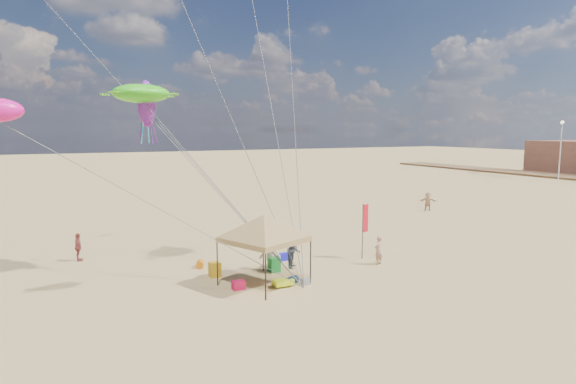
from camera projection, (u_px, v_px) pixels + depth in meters
name	position (u px, v px, depth m)	size (l,w,h in m)	color
ground	(319.00, 291.00, 21.27)	(280.00, 280.00, 0.00)	tan
canopy_tent	(264.00, 217.00, 21.75)	(5.58, 5.58, 3.71)	black
feather_flag	(365.00, 222.00, 26.41)	(0.45, 0.14, 3.02)	black
cooler_red	(238.00, 285.00, 21.42)	(0.54, 0.38, 0.38)	#D71141
cooler_blue	(283.00, 257.00, 26.20)	(0.54, 0.38, 0.38)	#1816B9
bag_navy	(292.00, 280.00, 22.14)	(0.36, 0.36, 0.60)	#0C1F35
bag_orange	(200.00, 264.00, 24.80)	(0.36, 0.36, 0.60)	#C86B0B
chair_green	(274.00, 265.00, 24.08)	(0.50, 0.50, 0.70)	#198D30
chair_yellow	(215.00, 270.00, 23.24)	(0.50, 0.50, 0.70)	gold
crate_grey	(305.00, 282.00, 22.07)	(0.34, 0.30, 0.28)	slate
beach_cart	(283.00, 282.00, 21.79)	(0.90, 0.50, 0.24)	#C8E519
person_near_a	(378.00, 250.00, 25.29)	(0.56, 0.37, 1.54)	tan
person_near_b	(294.00, 249.00, 24.77)	(0.90, 0.70, 1.86)	#353949
person_near_c	(270.00, 253.00, 24.41)	(1.08, 0.62, 1.67)	silver
person_far_a	(78.00, 247.00, 25.97)	(0.89, 0.37, 1.52)	#98433A
person_far_c	(428.00, 201.00, 42.28)	(1.50, 0.48, 1.61)	tan
lamp_north	(561.00, 140.00, 68.47)	(0.50, 0.50, 8.25)	silver
turtle_kite	(141.00, 93.00, 22.88)	(2.66, 2.13, 0.89)	#36C519
squid_kite	(146.00, 104.00, 23.26)	(0.86, 0.86, 2.23)	purple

